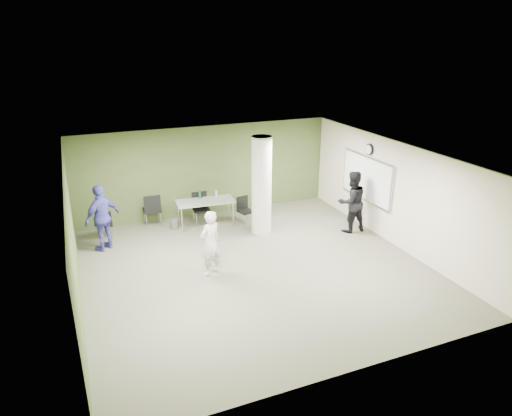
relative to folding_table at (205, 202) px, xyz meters
name	(u,v)px	position (x,y,z in m)	size (l,w,h in m)	color
floor	(255,268)	(0.36, -3.03, -0.75)	(8.00, 8.00, 0.00)	#5B5A48
ceiling	(255,157)	(0.36, -3.03, 2.05)	(8.00, 8.00, 0.00)	white
wall_back	(207,171)	(0.36, 0.97, 0.65)	(8.00, 0.02, 2.80)	#455528
wall_left	(73,243)	(-3.64, -3.03, 0.65)	(0.02, 8.00, 2.80)	#455528
wall_right_cream	(395,194)	(4.36, -3.03, 0.65)	(0.02, 8.00, 2.80)	beige
column	(262,186)	(1.36, -1.03, 0.65)	(0.56, 0.56, 2.80)	silver
whiteboard	(366,178)	(4.28, -1.83, 0.75)	(0.05, 2.30, 1.30)	silver
wall_clock	(369,149)	(4.28, -1.83, 1.60)	(0.06, 0.32, 0.32)	black
folding_table	(205,202)	(0.00, 0.00, 0.00)	(1.73, 0.85, 1.05)	gray
wastebasket	(174,224)	(-0.93, 0.14, -0.60)	(0.25, 0.25, 0.29)	#4C4C4C
chair_back_left	(104,223)	(-2.86, 0.15, -0.26)	(0.45, 0.45, 0.85)	black
chair_back_right	(152,208)	(-1.47, 0.53, -0.16)	(0.52, 0.52, 1.01)	black
chair_table_left	(201,206)	(-0.08, 0.25, -0.19)	(0.50, 0.50, 0.96)	black
chair_table_right	(244,208)	(1.13, -0.24, -0.27)	(0.50, 0.50, 0.83)	black
woman_white	(210,243)	(-0.72, -2.86, 0.05)	(0.58, 0.38, 1.60)	silver
man_black	(352,202)	(3.76, -1.94, 0.15)	(0.87, 0.68, 1.80)	black
man_blue	(102,218)	(-2.92, -0.51, 0.14)	(1.05, 0.44, 1.78)	#4141A1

